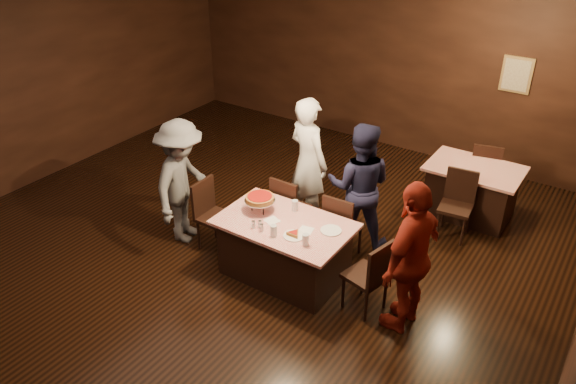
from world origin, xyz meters
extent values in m
plane|color=black|center=(0.00, 0.00, 0.00)|extent=(10.00, 10.00, 0.00)
cube|color=silver|center=(0.00, 0.00, 3.00)|extent=(8.00, 10.00, 0.04)
cube|color=black|center=(0.00, 5.00, 1.50)|extent=(8.00, 0.04, 3.00)
cube|color=tan|center=(2.20, 4.97, 1.70)|extent=(0.46, 0.03, 0.56)
cube|color=beige|center=(2.20, 4.95, 1.70)|extent=(0.38, 0.01, 0.48)
cube|color=#A40F0A|center=(0.77, 0.72, 0.39)|extent=(1.60, 1.00, 0.77)
cube|color=#B71F0C|center=(2.21, 3.41, 0.39)|extent=(1.30, 0.90, 0.77)
cube|color=black|center=(0.37, 1.47, 0.47)|extent=(0.42, 0.42, 0.95)
cube|color=black|center=(1.17, 1.47, 0.47)|extent=(0.43, 0.43, 0.95)
cube|color=black|center=(-0.33, 0.72, 0.47)|extent=(0.42, 0.42, 0.95)
cube|color=black|center=(1.87, 0.72, 0.47)|extent=(0.51, 0.51, 0.95)
cube|color=black|center=(2.21, 2.71, 0.47)|extent=(0.47, 0.47, 0.95)
cube|color=black|center=(2.21, 4.01, 0.47)|extent=(0.50, 0.50, 0.95)
imported|color=white|center=(0.32, 1.96, 0.94)|extent=(0.79, 0.64, 1.87)
imported|color=black|center=(1.17, 1.84, 0.87)|extent=(1.03, 0.93, 1.74)
imported|color=#5E5F63|center=(-0.82, 0.67, 0.86)|extent=(0.92, 1.25, 1.73)
imported|color=maroon|center=(2.35, 0.74, 0.90)|extent=(0.55, 1.09, 1.79)
cylinder|color=black|center=(0.37, 0.87, 0.84)|extent=(0.01, 0.01, 0.15)
cylinder|color=black|center=(0.28, 0.72, 0.84)|extent=(0.01, 0.01, 0.15)
cylinder|color=black|center=(0.45, 0.72, 0.84)|extent=(0.01, 0.01, 0.15)
cylinder|color=silver|center=(0.37, 0.77, 0.93)|extent=(0.38, 0.38, 0.01)
cylinder|color=#B27233|center=(0.37, 0.77, 0.96)|extent=(0.35, 0.35, 0.05)
cylinder|color=#A5140C|center=(0.37, 0.77, 0.98)|extent=(0.30, 0.30, 0.01)
cylinder|color=white|center=(1.02, 0.54, 0.78)|extent=(0.25, 0.25, 0.01)
cylinder|color=#B27233|center=(1.02, 0.54, 0.81)|extent=(0.18, 0.18, 0.04)
cylinder|color=#A5140C|center=(1.02, 0.54, 0.83)|extent=(0.14, 0.14, 0.01)
cylinder|color=white|center=(1.32, 0.87, 0.78)|extent=(0.25, 0.25, 0.01)
cylinder|color=silver|center=(0.82, 0.42, 0.84)|extent=(0.08, 0.08, 0.14)
cylinder|color=silver|center=(1.22, 0.47, 0.84)|extent=(0.08, 0.08, 0.14)
cylinder|color=silver|center=(0.72, 1.02, 0.84)|extent=(0.08, 0.08, 0.14)
cylinder|color=silver|center=(0.59, 0.47, 0.81)|extent=(0.04, 0.04, 0.08)
cylinder|color=silver|center=(0.59, 0.47, 0.85)|extent=(0.05, 0.05, 0.02)
cylinder|color=silver|center=(0.65, 0.42, 0.81)|extent=(0.04, 0.04, 0.08)
cylinder|color=silver|center=(0.65, 0.42, 0.85)|extent=(0.05, 0.05, 0.02)
cylinder|color=silver|center=(0.53, 0.42, 0.81)|extent=(0.04, 0.04, 0.08)
cylinder|color=silver|center=(0.53, 0.42, 0.85)|extent=(0.05, 0.05, 0.02)
cube|color=white|center=(1.07, 0.72, 0.77)|extent=(0.19, 0.19, 0.01)
cube|color=white|center=(0.62, 0.67, 0.77)|extent=(0.21, 0.21, 0.01)
camera|label=1|loc=(3.92, -3.94, 4.41)|focal=35.00mm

